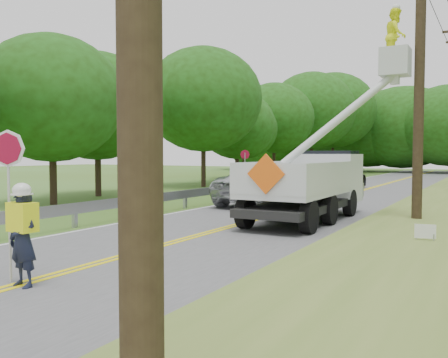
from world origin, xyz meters
The scene contains 12 objects.
ground centered at (0.00, 0.00, 0.00)m, with size 140.00×140.00×0.00m, color #436019.
road centered at (0.00, 14.00, 0.01)m, with size 7.20×96.00×0.03m.
guardrail centered at (-4.02, 14.91, 0.55)m, with size 0.18×48.00×0.77m.
utility_poles centered at (5.00, 17.02, 5.27)m, with size 1.60×43.30×10.00m.
treeline_left centered at (-10.50, 32.55, 6.02)m, with size 11.27×55.87×11.58m.
treeline_horizon centered at (0.83, 56.09, 5.50)m, with size 58.34×15.05×12.02m.
flagger centered at (0.16, -1.17, 0.97)m, with size 1.07×0.43×2.64m.
bucket_truck centered at (1.76, 9.70, 1.52)m, with size 4.33×6.78×6.64m.
suv_silver centered at (-1.56, 12.94, 0.86)m, with size 2.79×6.04×1.68m, color #B9BBC0.
suv_darkgrey centered at (-1.61, 23.63, 0.83)m, with size 2.27×5.59×1.62m, color #36373D.
stop_sign_permanent centered at (-5.03, 17.28, 1.63)m, with size 0.42×0.36×2.47m.
yard_sign centered at (5.69, 5.16, 0.47)m, with size 0.45×0.10×0.66m.
Camera 1 is at (7.03, -6.49, 2.25)m, focal length 38.68 mm.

